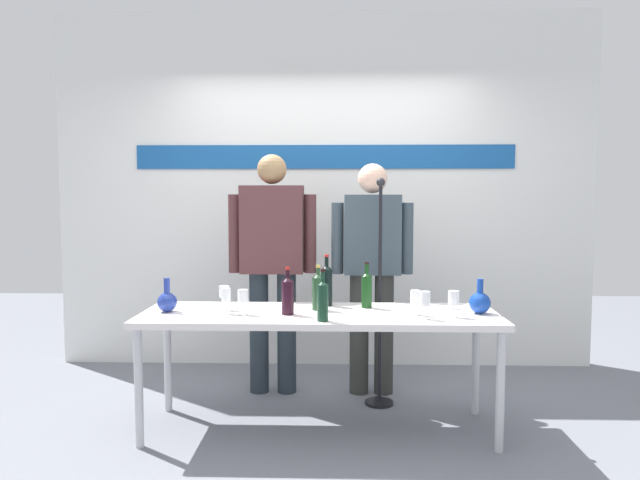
{
  "coord_description": "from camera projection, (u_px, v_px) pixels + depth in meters",
  "views": [
    {
      "loc": [
        0.11,
        -3.55,
        1.46
      ],
      "look_at": [
        0.0,
        0.15,
        1.18
      ],
      "focal_mm": 32.71,
      "sensor_mm": 36.0,
      "label": 1
    }
  ],
  "objects": [
    {
      "name": "decanter_blue_right",
      "position": [
        480.0,
        302.0,
        3.55
      ],
      "size": [
        0.13,
        0.13,
        0.21
      ],
      "color": "#143A99",
      "rests_on": "display_table"
    },
    {
      "name": "wine_glass_right_1",
      "position": [
        454.0,
        298.0,
        3.45
      ],
      "size": [
        0.07,
        0.07,
        0.16
      ],
      "color": "white",
      "rests_on": "display_table"
    },
    {
      "name": "microphone_stand",
      "position": [
        380.0,
        329.0,
        4.06
      ],
      "size": [
        0.2,
        0.2,
        1.59
      ],
      "color": "black",
      "rests_on": "ground"
    },
    {
      "name": "wine_bottle_4",
      "position": [
        367.0,
        288.0,
        3.74
      ],
      "size": [
        0.07,
        0.07,
        0.3
      ],
      "color": "#133D15",
      "rests_on": "display_table"
    },
    {
      "name": "ground_plane",
      "position": [
        319.0,
        429.0,
        3.66
      ],
      "size": [
        10.0,
        10.0,
        0.0
      ],
      "primitive_type": "plane",
      "color": "slate"
    },
    {
      "name": "presenter_left",
      "position": [
        272.0,
        256.0,
        4.28
      ],
      "size": [
        0.65,
        0.22,
        1.76
      ],
      "color": "#242E36",
      "rests_on": "ground"
    },
    {
      "name": "back_wall",
      "position": [
        324.0,
        191.0,
        5.01
      ],
      "size": [
        4.57,
        0.11,
        3.0
      ],
      "color": "white",
      "rests_on": "ground"
    },
    {
      "name": "wine_bottle_3",
      "position": [
        327.0,
        284.0,
        3.82
      ],
      "size": [
        0.07,
        0.07,
        0.34
      ],
      "color": "black",
      "rests_on": "display_table"
    },
    {
      "name": "wine_glass_left_1",
      "position": [
        224.0,
        292.0,
        3.67
      ],
      "size": [
        0.06,
        0.06,
        0.15
      ],
      "color": "white",
      "rests_on": "display_table"
    },
    {
      "name": "wine_bottle_1",
      "position": [
        323.0,
        299.0,
        3.34
      ],
      "size": [
        0.07,
        0.07,
        0.3
      ],
      "color": "#133421",
      "rests_on": "display_table"
    },
    {
      "name": "wine_bottle_0",
      "position": [
        288.0,
        294.0,
        3.53
      ],
      "size": [
        0.07,
        0.07,
        0.29
      ],
      "color": "black",
      "rests_on": "display_table"
    },
    {
      "name": "display_table",
      "position": [
        319.0,
        322.0,
        3.6
      ],
      "size": [
        2.2,
        0.68,
        0.74
      ],
      "color": "white",
      "rests_on": "ground"
    },
    {
      "name": "wine_glass_right_2",
      "position": [
        425.0,
        299.0,
        3.39
      ],
      "size": [
        0.06,
        0.06,
        0.16
      ],
      "color": "white",
      "rests_on": "display_table"
    },
    {
      "name": "decanter_blue_left",
      "position": [
        167.0,
        301.0,
        3.61
      ],
      "size": [
        0.12,
        0.12,
        0.21
      ],
      "color": "navy",
      "rests_on": "display_table"
    },
    {
      "name": "presenter_right",
      "position": [
        372.0,
        263.0,
        4.26
      ],
      "size": [
        0.6,
        0.22,
        1.7
      ],
      "color": "#323430",
      "rests_on": "ground"
    },
    {
      "name": "wine_bottle_2",
      "position": [
        318.0,
        290.0,
        3.67
      ],
      "size": [
        0.08,
        0.08,
        0.28
      ],
      "color": "#204126",
      "rests_on": "display_table"
    },
    {
      "name": "wine_glass_left_0",
      "position": [
        226.0,
        295.0,
        3.55
      ],
      "size": [
        0.06,
        0.06,
        0.16
      ],
      "color": "white",
      "rests_on": "display_table"
    },
    {
      "name": "wine_glass_right_0",
      "position": [
        415.0,
        298.0,
        3.51
      ],
      "size": [
        0.06,
        0.06,
        0.15
      ],
      "color": "white",
      "rests_on": "display_table"
    },
    {
      "name": "wine_glass_left_2",
      "position": [
        243.0,
        296.0,
        3.52
      ],
      "size": [
        0.06,
        0.06,
        0.15
      ],
      "color": "white",
      "rests_on": "display_table"
    }
  ]
}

